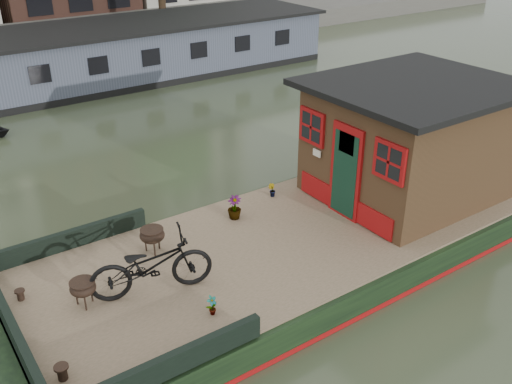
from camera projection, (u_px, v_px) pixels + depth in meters
ground at (325, 249)px, 11.50m from camera, size 120.00×120.00×0.00m
houseboat_hull at (272, 259)px, 10.69m from camera, size 14.01×4.02×0.60m
houseboat_deck at (326, 222)px, 11.21m from camera, size 11.80×3.80×0.05m
bow_bulwark at (72, 307)px, 8.54m from camera, size 3.00×4.00×0.35m
cabin at (410, 139)px, 11.76m from camera, size 4.00×3.50×2.42m
bicycle at (151, 265)px, 8.94m from camera, size 2.06×1.17×1.02m
potted_plant_a at (212, 306)px, 8.59m from camera, size 0.20×0.15×0.33m
potted_plant_b at (272, 190)px, 12.08m from camera, size 0.18×0.19×0.28m
potted_plant_d at (234, 207)px, 11.19m from camera, size 0.37×0.37×0.48m
brazier_front at (84, 293)px, 8.76m from camera, size 0.45×0.45×0.45m
brazier_rear at (153, 240)px, 10.11m from camera, size 0.53×0.53×0.47m
bollard_port at (20, 295)px, 8.94m from camera, size 0.16×0.16×0.18m
bollard_stbd at (62, 372)px, 7.44m from camera, size 0.19×0.19×0.22m
far_houseboat at (79, 60)px, 21.29m from camera, size 20.40×4.40×2.11m
quay at (32, 43)px, 26.27m from camera, size 60.00×6.00×0.90m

